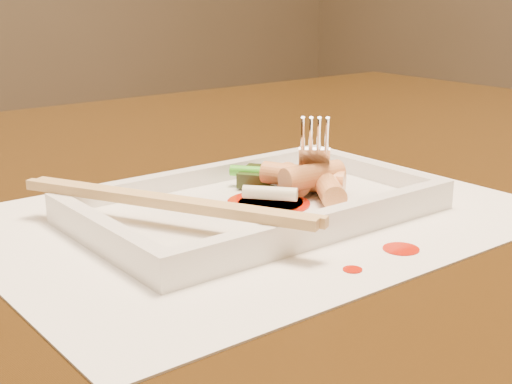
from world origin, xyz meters
TOP-DOWN VIEW (x-y plane):
  - table at (0.00, 0.00)m, footprint 1.40×0.90m
  - placemat at (-0.05, -0.12)m, footprint 0.40×0.30m
  - sauce_splatter_a at (-0.02, -0.24)m, footprint 0.02×0.02m
  - sauce_splatter_b at (-0.07, -0.24)m, footprint 0.01×0.01m
  - plate_base at (-0.05, -0.12)m, footprint 0.26×0.16m
  - plate_rim_far at (-0.05, -0.05)m, footprint 0.26×0.01m
  - plate_rim_near at (-0.05, -0.20)m, footprint 0.26×0.01m
  - plate_rim_left at (-0.17, -0.12)m, footprint 0.01×0.14m
  - plate_rim_right at (0.07, -0.12)m, footprint 0.01×0.14m
  - veg_piece at (-0.01, -0.08)m, footprint 0.05×0.05m
  - scallion_white at (-0.05, -0.14)m, footprint 0.03×0.04m
  - scallion_green at (-0.01, -0.10)m, footprint 0.06×0.07m
  - chopstick_a at (-0.13, -0.12)m, footprint 0.11×0.20m
  - chopstick_b at (-0.12, -0.12)m, footprint 0.11×0.20m
  - fork at (0.02, -0.11)m, footprint 0.09×0.10m
  - sauce_blob_0 at (-0.04, -0.12)m, footprint 0.06×0.06m
  - sauce_blob_1 at (-0.04, -0.13)m, footprint 0.05×0.05m
  - rice_cake_0 at (0.01, -0.12)m, footprint 0.03×0.05m
  - rice_cake_1 at (0.00, -0.13)m, footprint 0.05×0.02m
  - rice_cake_2 at (-0.02, -0.12)m, footprint 0.03×0.04m
  - rice_cake_3 at (-0.01, -0.12)m, footprint 0.03×0.04m
  - rice_cake_4 at (-0.00, -0.15)m, footprint 0.04×0.05m
  - rice_cake_5 at (-0.00, -0.13)m, footprint 0.05×0.02m
  - rice_cake_6 at (0.00, -0.13)m, footprint 0.04×0.05m

SIDE VIEW (x-z plane):
  - table at x=0.00m, z-range 0.27..1.02m
  - placemat at x=-0.05m, z-range 0.75..0.75m
  - sauce_splatter_a at x=-0.02m, z-range 0.75..0.75m
  - sauce_splatter_b at x=-0.07m, z-range 0.75..0.75m
  - plate_base at x=-0.05m, z-range 0.75..0.76m
  - sauce_blob_0 at x=-0.04m, z-range 0.76..0.76m
  - sauce_blob_1 at x=-0.04m, z-range 0.76..0.76m
  - plate_rim_far at x=-0.05m, z-range 0.76..0.77m
  - plate_rim_near at x=-0.05m, z-range 0.76..0.77m
  - plate_rim_left at x=-0.17m, z-range 0.76..0.77m
  - plate_rim_right at x=0.07m, z-range 0.76..0.77m
  - veg_piece at x=-0.01m, z-range 0.76..0.77m
  - rice_cake_0 at x=0.01m, z-range 0.76..0.78m
  - rice_cake_1 at x=0.00m, z-range 0.76..0.78m
  - rice_cake_3 at x=-0.01m, z-range 0.76..0.78m
  - rice_cake_4 at x=0.00m, z-range 0.76..0.78m
  - rice_cake_6 at x=0.00m, z-range 0.76..0.78m
  - scallion_white at x=-0.05m, z-range 0.77..0.78m
  - scallion_green at x=-0.01m, z-range 0.77..0.78m
  - rice_cake_2 at x=-0.02m, z-range 0.77..0.78m
  - rice_cake_5 at x=0.00m, z-range 0.77..0.79m
  - chopstick_a at x=-0.13m, z-range 0.77..0.78m
  - chopstick_b at x=-0.12m, z-range 0.77..0.78m
  - fork at x=0.02m, z-range 0.76..0.90m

